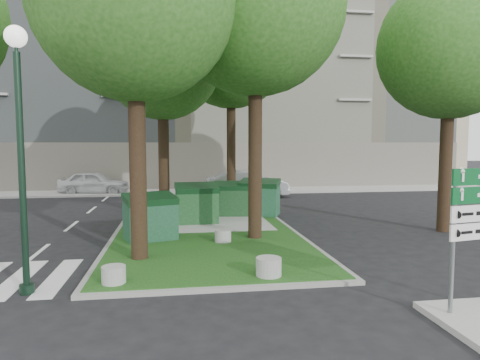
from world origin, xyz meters
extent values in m
plane|color=black|center=(0.00, 0.00, 0.00)|extent=(120.00, 120.00, 0.00)
cube|color=#1A4012|center=(0.50, 8.00, 0.06)|extent=(6.00, 16.00, 0.12)
cube|color=gray|center=(0.50, 8.00, 0.05)|extent=(6.30, 16.30, 0.10)
cube|color=#999993|center=(0.00, 18.50, 0.06)|extent=(42.00, 3.00, 0.12)
cube|color=silver|center=(-3.75, 1.50, 0.01)|extent=(5.00, 3.00, 0.01)
cube|color=#BDAE8E|center=(0.00, 26.00, 8.00)|extent=(41.00, 12.00, 16.00)
cylinder|color=black|center=(-1.50, 2.50, 3.08)|extent=(0.44, 0.44, 6.16)
cylinder|color=black|center=(2.00, 4.50, 3.36)|extent=(0.44, 0.44, 6.72)
sphere|color=#225516|center=(2.00, 4.50, 7.44)|extent=(5.60, 5.60, 5.60)
cylinder|color=black|center=(-1.00, 9.00, 2.94)|extent=(0.44, 0.44, 5.88)
sphere|color=#225516|center=(-1.00, 9.00, 6.51)|extent=(4.80, 4.80, 4.80)
sphere|color=#225516|center=(-0.70, 9.20, 8.19)|extent=(3.60, 3.60, 3.60)
cylinder|color=black|center=(2.20, 12.00, 3.50)|extent=(0.44, 0.44, 7.00)
sphere|color=#225516|center=(2.20, 12.00, 7.75)|extent=(5.80, 5.80, 5.80)
sphere|color=#225516|center=(2.50, 12.20, 9.75)|extent=(4.35, 4.35, 4.35)
cylinder|color=black|center=(9.00, 5.00, 2.94)|extent=(0.44, 0.44, 5.88)
sphere|color=#225516|center=(9.00, 5.00, 6.51)|extent=(5.00, 5.00, 5.00)
cube|color=#113E24|center=(-1.34, 4.75, 0.72)|extent=(1.78, 1.48, 1.20)
cube|color=black|center=(-1.34, 4.75, 1.42)|extent=(1.86, 1.56, 0.35)
cube|color=#13431A|center=(0.26, 7.41, 0.74)|extent=(1.63, 1.14, 1.24)
cube|color=black|center=(0.26, 7.41, 1.46)|extent=(1.69, 1.22, 0.36)
cube|color=#103816|center=(1.86, 8.90, 0.70)|extent=(1.58, 1.16, 1.16)
cube|color=black|center=(1.86, 8.90, 1.38)|extent=(1.64, 1.24, 0.34)
cube|color=#16492C|center=(3.00, 8.78, 0.75)|extent=(1.89, 1.62, 1.25)
cube|color=black|center=(3.00, 8.78, 1.48)|extent=(1.98, 1.72, 0.36)
cylinder|color=#9E9F9A|center=(-1.89, 0.50, 0.31)|extent=(0.52, 0.52, 0.37)
cylinder|color=#9B9C97|center=(1.58, 0.50, 0.33)|extent=(0.59, 0.59, 0.42)
cylinder|color=#969691|center=(0.91, 4.05, 0.31)|extent=(0.52, 0.52, 0.37)
cylinder|color=#EFA71C|center=(2.58, 11.73, 0.47)|extent=(0.40, 0.40, 0.69)
cylinder|color=black|center=(-3.67, 0.44, 2.51)|extent=(0.14, 0.14, 5.02)
cylinder|color=black|center=(-3.67, 0.44, 0.10)|extent=(0.30, 0.30, 0.20)
sphere|color=white|center=(-3.67, 0.44, 5.32)|extent=(0.44, 0.44, 0.44)
cylinder|color=slate|center=(4.37, -2.10, 1.43)|extent=(0.09, 0.09, 2.61)
cube|color=#094C1F|center=(4.91, -2.00, 2.58)|extent=(1.29, 0.27, 0.30)
cube|color=#094C1F|center=(4.91, -2.00, 2.25)|extent=(1.29, 0.27, 0.30)
cube|color=white|center=(4.91, -2.00, 1.92)|extent=(1.29, 0.27, 0.30)
cube|color=white|center=(4.91, -2.00, 1.59)|extent=(1.29, 0.27, 0.30)
imported|color=silver|center=(-5.55, 18.45, 0.72)|extent=(4.41, 2.19, 1.44)
imported|color=#9EA1A6|center=(3.59, 15.50, 0.79)|extent=(4.85, 1.80, 1.58)
camera|label=1|loc=(-0.52, -8.95, 3.19)|focal=32.00mm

